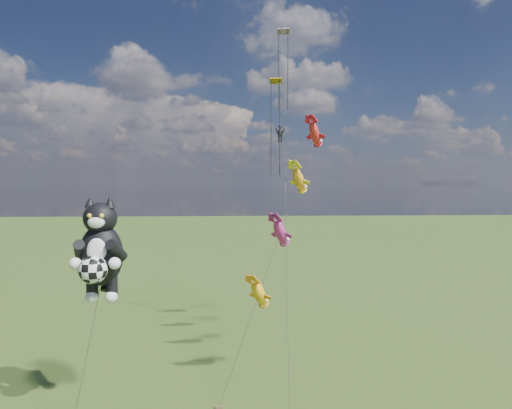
{
  "coord_description": "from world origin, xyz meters",
  "views": [
    {
      "loc": [
        12.9,
        -23.65,
        13.17
      ],
      "look_at": [
        14.66,
        10.35,
        11.51
      ],
      "focal_mm": 30.0,
      "sensor_mm": 36.0,
      "label": 1
    }
  ],
  "objects": [
    {
      "name": "fish_windsock_rig",
      "position": [
        17.05,
        7.97,
        11.51
      ],
      "size": [
        9.26,
        13.14,
        20.55
      ],
      "rotation": [
        0.0,
        0.0,
        -0.29
      ],
      "color": "brown",
      "rests_on": "ground"
    },
    {
      "name": "cat_kite_rig",
      "position": [
        5.37,
        0.58,
        9.49
      ],
      "size": [
        2.89,
        4.32,
        12.5
      ],
      "rotation": [
        0.0,
        0.0,
        -0.29
      ],
      "color": "brown",
      "rests_on": "ground"
    },
    {
      "name": "parafoil_rig",
      "position": [
        17.0,
        14.13,
        19.29
      ],
      "size": [
        2.42,
        17.51,
        27.56
      ],
      "rotation": [
        0.0,
        0.0,
        -0.0
      ],
      "color": "brown",
      "rests_on": "ground"
    }
  ]
}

